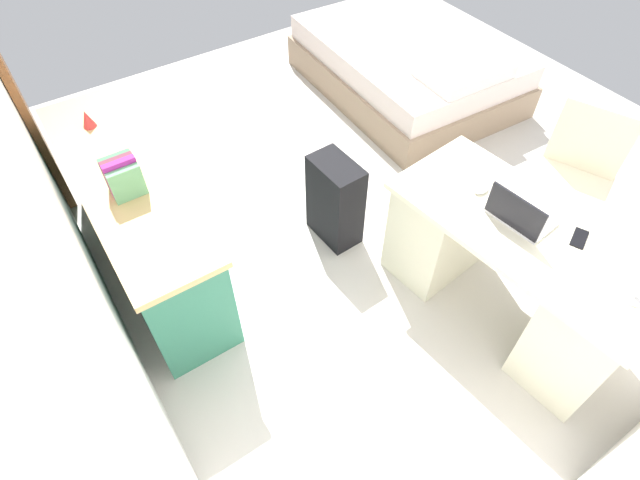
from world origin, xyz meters
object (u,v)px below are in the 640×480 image
object	(u,v)px
desk	(510,270)
cell_phone_near_laptop	(579,238)
credenza	(138,221)
figurine_small	(87,119)
bed	(407,65)
suitcase_black	(335,201)
laptop	(519,215)
computer_mouse	(481,189)
office_chair	(567,187)

from	to	relation	value
desk	cell_phone_near_laptop	size ratio (longest dim) A/B	11.04
desk	credenza	world-z (taller)	credenza
figurine_small	bed	bearing A→B (deg)	-87.42
cell_phone_near_laptop	figurine_small	bearing A→B (deg)	14.09
desk	suitcase_black	distance (m)	1.15
laptop	cell_phone_near_laptop	size ratio (longest dim) A/B	2.44
desk	bed	size ratio (longest dim) A/B	0.76
computer_mouse	cell_phone_near_laptop	world-z (taller)	computer_mouse
credenza	laptop	world-z (taller)	laptop
desk	credenza	distance (m)	2.21
suitcase_black	computer_mouse	size ratio (longest dim) A/B	6.21
suitcase_black	figurine_small	world-z (taller)	figurine_small
suitcase_black	laptop	size ratio (longest dim) A/B	1.87
laptop	desk	bearing A→B (deg)	-163.59
suitcase_black	laptop	world-z (taller)	laptop
bed	cell_phone_near_laptop	world-z (taller)	cell_phone_near_laptop
desk	figurine_small	xyz separation A→B (m)	(2.05, 1.61, 0.43)
office_chair	cell_phone_near_laptop	world-z (taller)	office_chair
bed	desk	bearing A→B (deg)	153.03
credenza	cell_phone_near_laptop	xyz separation A→B (m)	(-1.71, -1.76, 0.35)
office_chair	credenza	world-z (taller)	office_chair
credenza	figurine_small	xyz separation A→B (m)	(0.53, 0.00, 0.43)
laptop	suitcase_black	bearing A→B (deg)	24.34
bed	cell_phone_near_laptop	size ratio (longest dim) A/B	14.44
bed	cell_phone_near_laptop	xyz separation A→B (m)	(-2.36, 0.95, 0.49)
computer_mouse	figurine_small	bearing A→B (deg)	36.97
cell_phone_near_laptop	laptop	bearing A→B (deg)	9.55
credenza	figurine_small	size ratio (longest dim) A/B	16.36
office_chair	laptop	distance (m)	0.89
credenza	cell_phone_near_laptop	world-z (taller)	credenza
bed	figurine_small	world-z (taller)	figurine_small
suitcase_black	figurine_small	distance (m)	1.60
computer_mouse	cell_phone_near_laptop	xyz separation A→B (m)	(-0.52, -0.16, -0.01)
desk	bed	xyz separation A→B (m)	(2.17, -1.10, -0.14)
credenza	figurine_small	world-z (taller)	figurine_small
credenza	bed	size ratio (longest dim) A/B	0.92
office_chair	credenza	size ratio (longest dim) A/B	0.52
computer_mouse	office_chair	bearing A→B (deg)	-102.63
office_chair	laptop	world-z (taller)	office_chair
credenza	figurine_small	distance (m)	0.68
figurine_small	credenza	bearing A→B (deg)	-179.83
desk	bed	distance (m)	2.44
computer_mouse	cell_phone_near_laptop	bearing A→B (deg)	-169.23
credenza	laptop	bearing A→B (deg)	-132.41
office_chair	suitcase_black	bearing A→B (deg)	56.84
credenza	laptop	xyz separation A→B (m)	(-1.45, -1.59, 0.40)
computer_mouse	cell_phone_near_laptop	size ratio (longest dim) A/B	0.74
office_chair	cell_phone_near_laptop	bearing A→B (deg)	124.66
laptop	computer_mouse	distance (m)	0.27
office_chair	suitcase_black	world-z (taller)	office_chair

